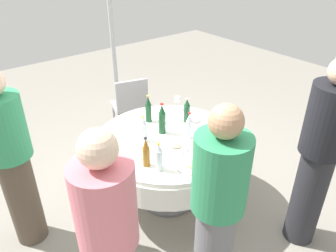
{
  "coord_description": "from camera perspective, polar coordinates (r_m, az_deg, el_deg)",
  "views": [
    {
      "loc": [
        -2.03,
        1.61,
        2.37
      ],
      "look_at": [
        0.0,
        0.0,
        0.86
      ],
      "focal_mm": 35.27,
      "sensor_mm": 36.0,
      "label": 1
    }
  ],
  "objects": [
    {
      "name": "person_rear",
      "position": [
        2.18,
        8.41,
        -14.74
      ],
      "size": [
        0.34,
        0.34,
        1.61
      ],
      "rotation": [
        0.0,
        0.0,
        1.18
      ],
      "color": "slate",
      "rests_on": "ground_plane"
    },
    {
      "name": "wine_glass_front",
      "position": [
        3.52,
        1.63,
        4.48
      ],
      "size": [
        0.06,
        0.06,
        0.15
      ],
      "color": "white",
      "rests_on": "dining_table"
    },
    {
      "name": "plate_outer",
      "position": [
        3.33,
        6.88,
        0.73
      ],
      "size": [
        0.2,
        0.2,
        0.02
      ],
      "color": "white",
      "rests_on": "dining_table"
    },
    {
      "name": "chair_north",
      "position": [
        4.21,
        -6.53,
        3.83
      ],
      "size": [
        0.49,
        0.49,
        0.87
      ],
      "rotation": [
        0.0,
        0.0,
        4.43
      ],
      "color": "#99999E",
      "rests_on": "ground_plane"
    },
    {
      "name": "dining_table",
      "position": [
        3.15,
        -0.0,
        -4.3
      ],
      "size": [
        1.38,
        1.38,
        0.74
      ],
      "color": "white",
      "rests_on": "ground_plane"
    },
    {
      "name": "wine_glass_west",
      "position": [
        2.91,
        6.12,
        -1.5
      ],
      "size": [
        0.07,
        0.07,
        0.15
      ],
      "color": "white",
      "rests_on": "dining_table"
    },
    {
      "name": "person_mid",
      "position": [
        2.84,
        24.66,
        -4.75
      ],
      "size": [
        0.34,
        0.34,
        1.67
      ],
      "rotation": [
        0.0,
        0.0,
        2.08
      ],
      "color": "#26262B",
      "rests_on": "ground_plane"
    },
    {
      "name": "bottle_clear_mid",
      "position": [
        3.01,
        3.67,
        -0.06
      ],
      "size": [
        0.06,
        0.06,
        0.26
      ],
      "color": "silver",
      "rests_on": "dining_table"
    },
    {
      "name": "bottle_clear_rear",
      "position": [
        2.96,
        -4.18,
        -0.65
      ],
      "size": [
        0.06,
        0.06,
        0.26
      ],
      "color": "silver",
      "rests_on": "dining_table"
    },
    {
      "name": "bottle_dark_green_west",
      "position": [
        3.28,
        3.27,
        2.62
      ],
      "size": [
        0.06,
        0.06,
        0.26
      ],
      "color": "#194728",
      "rests_on": "dining_table"
    },
    {
      "name": "plate_inner",
      "position": [
        2.92,
        1.29,
        -3.57
      ],
      "size": [
        0.24,
        0.24,
        0.04
      ],
      "color": "white",
      "rests_on": "dining_table"
    },
    {
      "name": "tent_pole_secondary",
      "position": [
        5.07,
        -9.77,
        16.91
      ],
      "size": [
        0.07,
        0.07,
        2.49
      ],
      "primitive_type": "cylinder",
      "color": "#B2B5B7",
      "rests_on": "ground_plane"
    },
    {
      "name": "bottle_dark_green_north",
      "position": [
        3.07,
        -1.03,
        1.15
      ],
      "size": [
        0.07,
        0.07,
        0.31
      ],
      "color": "#194728",
      "rests_on": "dining_table"
    },
    {
      "name": "fork_rear",
      "position": [
        3.41,
        0.34,
        1.64
      ],
      "size": [
        0.17,
        0.09,
        0.0
      ],
      "primitive_type": "cube",
      "rotation": [
        0.0,
        0.0,
        0.46
      ],
      "color": "silver",
      "rests_on": "dining_table"
    },
    {
      "name": "person_front",
      "position": [
        2.88,
        -25.36,
        -5.37
      ],
      "size": [
        0.34,
        0.34,
        1.6
      ],
      "rotation": [
        0.0,
        0.0,
        -0.29
      ],
      "color": "#4C3F33",
      "rests_on": "ground_plane"
    },
    {
      "name": "bottle_amber_east",
      "position": [
        2.65,
        -3.81,
        -4.65
      ],
      "size": [
        0.06,
        0.06,
        0.27
      ],
      "color": "#8C5619",
      "rests_on": "dining_table"
    },
    {
      "name": "plate_south",
      "position": [
        2.86,
        -5.45,
        -4.51
      ],
      "size": [
        0.23,
        0.23,
        0.02
      ],
      "color": "white",
      "rests_on": "dining_table"
    },
    {
      "name": "bottle_clear_near",
      "position": [
        2.6,
        -1.6,
        -5.5
      ],
      "size": [
        0.06,
        0.06,
        0.25
      ],
      "color": "silver",
      "rests_on": "dining_table"
    },
    {
      "name": "fork_mid",
      "position": [
        3.19,
        -4.96,
        -0.67
      ],
      "size": [
        0.18,
        0.05,
        0.0
      ],
      "primitive_type": "cube",
      "rotation": [
        0.0,
        0.0,
        3.32
      ],
      "color": "silver",
      "rests_on": "dining_table"
    },
    {
      "name": "plate_left",
      "position": [
        2.7,
        3.99,
        -6.79
      ],
      "size": [
        0.25,
        0.25,
        0.04
      ],
      "color": "white",
      "rests_on": "dining_table"
    },
    {
      "name": "person_near",
      "position": [
        2.03,
        -9.98,
        -19.61
      ],
      "size": [
        0.34,
        0.34,
        1.6
      ],
      "rotation": [
        0.0,
        0.0,
        0.65
      ],
      "color": "slate",
      "rests_on": "ground_plane"
    },
    {
      "name": "ground_plane",
      "position": [
        3.51,
        -0.0,
        -12.28
      ],
      "size": [
        10.0,
        10.0,
        0.0
      ],
      "primitive_type": "plane",
      "color": "gray"
    },
    {
      "name": "bottle_dark_green_front",
      "position": [
        3.28,
        -3.42,
        2.86
      ],
      "size": [
        0.06,
        0.06,
        0.28
      ],
      "color": "#194728",
      "rests_on": "dining_table"
    }
  ]
}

